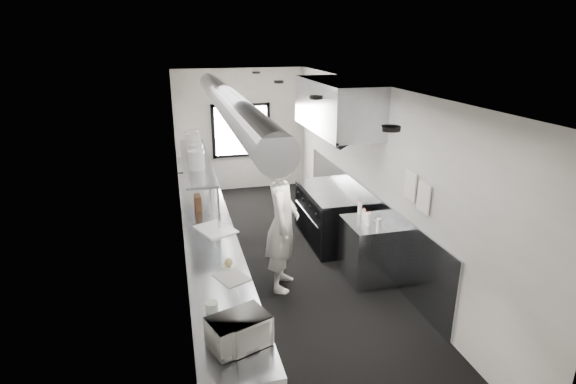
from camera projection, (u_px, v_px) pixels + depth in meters
floor at (282, 264)px, 7.32m from camera, size 3.00×8.00×0.01m
ceiling at (281, 87)px, 6.40m from camera, size 3.00×8.00×0.01m
wall_back at (241, 130)px, 10.52m from camera, size 3.00×0.02×2.80m
wall_front at (415, 350)px, 3.20m from camera, size 3.00×0.02×2.80m
wall_left at (180, 189)px, 6.51m from camera, size 0.02×8.00×2.80m
wall_right at (374, 174)px, 7.21m from camera, size 0.02×8.00×2.80m
wall_cladding at (362, 217)px, 7.76m from camera, size 0.03×5.50×1.10m
hvac_duct at (229, 103)px, 6.69m from camera, size 0.40×6.40×0.40m
service_window at (241, 131)px, 10.49m from camera, size 1.36×0.05×1.25m
exhaust_hood at (337, 106)px, 7.43m from camera, size 0.81×2.20×0.88m
prep_counter at (211, 262)px, 6.44m from camera, size 0.70×6.00×0.90m
pass_shelf at (197, 161)px, 7.45m from camera, size 0.45×3.00×0.68m
range at (330, 216)px, 8.05m from camera, size 0.88×1.60×0.94m
bottle_station at (368, 250)px, 6.80m from camera, size 0.65×0.80×0.90m
far_work_table at (195, 184)px, 9.83m from camera, size 0.70×1.20×0.90m
notice_sheet_a at (410, 186)px, 6.04m from camera, size 0.02×0.28×0.38m
notice_sheet_b at (424, 198)px, 5.73m from camera, size 0.02×0.28×0.38m
line_cook at (282, 224)px, 6.39m from camera, size 0.69×0.84×1.97m
microwave at (239, 331)px, 3.98m from camera, size 0.57×0.50×0.28m
deli_tub_a at (218, 323)px, 4.26m from camera, size 0.16×0.16×0.09m
deli_tub_b at (212, 306)px, 4.51m from camera, size 0.17×0.17×0.09m
newspaper at (232, 277)px, 5.14m from camera, size 0.43×0.47×0.01m
small_plate at (229, 267)px, 5.37m from camera, size 0.16×0.16×0.01m
pastry at (229, 262)px, 5.35m from camera, size 0.10×0.10×0.10m
cutting_board at (216, 229)px, 6.39m from camera, size 0.62×0.69×0.02m
knife_block at (198, 202)px, 7.12m from camera, size 0.11×0.22×0.23m
plate_stack_a at (196, 160)px, 6.83m from camera, size 0.33×0.33×0.29m
plate_stack_b at (196, 153)px, 7.24m from camera, size 0.24×0.24×0.29m
plate_stack_c at (193, 144)px, 7.69m from camera, size 0.32×0.32×0.36m
plate_stack_d at (192, 140)px, 7.95m from camera, size 0.24×0.24×0.35m
squeeze_bottle_a at (379, 225)px, 6.31m from camera, size 0.08×0.08×0.20m
squeeze_bottle_b at (368, 220)px, 6.49m from camera, size 0.07×0.07×0.20m
squeeze_bottle_c at (366, 218)px, 6.57m from camera, size 0.07×0.07×0.17m
squeeze_bottle_d at (364, 215)px, 6.72m from camera, size 0.07×0.07×0.16m
squeeze_bottle_e at (360, 208)px, 6.93m from camera, size 0.08×0.08×0.19m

